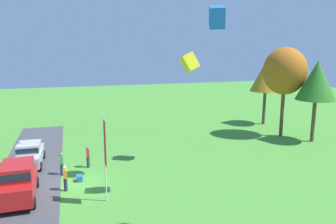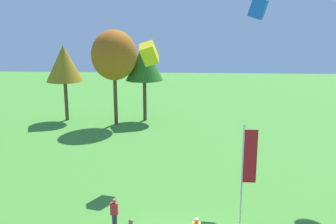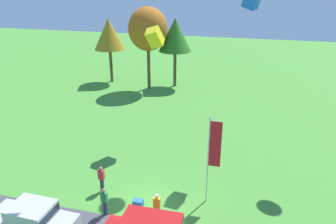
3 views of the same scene
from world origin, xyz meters
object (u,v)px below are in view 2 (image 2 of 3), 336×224
tree_right_of_center (64,64)px  tree_lone_near (114,55)px  person_on_lawn (114,214)px  kite_box_near_flag (149,53)px  tree_left_of_center (144,62)px  flag_banner (247,163)px  kite_box_over_trees (258,8)px

tree_right_of_center → tree_lone_near: 5.63m
person_on_lawn → kite_box_near_flag: bearing=83.0°
tree_right_of_center → tree_left_of_center: 8.07m
tree_lone_near → flag_banner: bearing=-62.5°
tree_left_of_center → flag_banner: (7.37, -21.05, -2.64)m
tree_lone_near → kite_box_near_flag: 13.01m
person_on_lawn → kite_box_near_flag: (0.98, 7.97, 7.16)m
tree_left_of_center → kite_box_over_trees: bearing=-59.8°
tree_right_of_center → flag_banner: 25.97m
tree_lone_near → tree_left_of_center: bearing=31.9°
tree_left_of_center → flag_banner: size_ratio=1.49×
kite_box_near_flag → kite_box_over_trees: kite_box_over_trees is taller
tree_lone_near → kite_box_over_trees: kite_box_over_trees is taller
flag_banner → kite_box_near_flag: (-5.47, 7.27, 4.64)m
tree_lone_near → tree_left_of_center: 3.27m
tree_right_of_center → tree_lone_near: (5.37, -1.37, 0.97)m
person_on_lawn → flag_banner: 6.95m
kite_box_over_trees → tree_left_of_center: bearing=120.2°
tree_right_of_center → tree_lone_near: size_ratio=0.83×
flag_banner → kite_box_over_trees: (1.19, 6.34, 7.43)m
tree_lone_near → kite_box_near_flag: (4.60, -12.11, 1.23)m
tree_lone_near → tree_left_of_center: size_ratio=1.16×
person_on_lawn → flag_banner: (6.44, 0.70, 2.52)m
kite_box_near_flag → kite_box_over_trees: 7.27m
tree_right_of_center → flag_banner: size_ratio=1.44×
person_on_lawn → kite_box_near_flag: size_ratio=1.35×
tree_right_of_center → kite_box_near_flag: 16.91m
tree_lone_near → tree_left_of_center: (2.70, 1.68, -0.77)m
flag_banner → kite_box_near_flag: size_ratio=4.22×
flag_banner → kite_box_near_flag: 10.21m
person_on_lawn → flag_banner: bearing=6.2°
kite_box_near_flag → tree_right_of_center: bearing=126.5°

